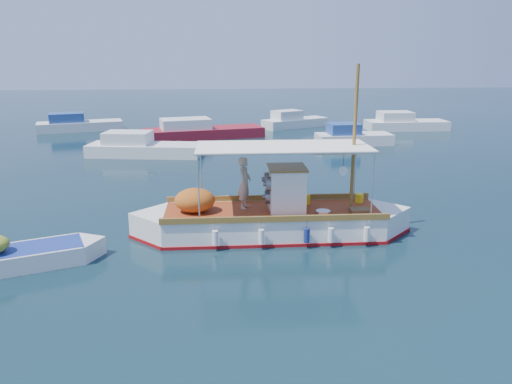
{
  "coord_description": "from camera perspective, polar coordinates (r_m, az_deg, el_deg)",
  "views": [
    {
      "loc": [
        -1.99,
        -17.35,
        6.6
      ],
      "look_at": [
        -0.52,
        0.0,
        1.74
      ],
      "focal_mm": 35.0,
      "sensor_mm": 36.0,
      "label": 1
    }
  ],
  "objects": [
    {
      "name": "bg_boat_far_w",
      "position": [
        46.96,
        -19.73,
        7.21
      ],
      "size": [
        7.49,
        4.15,
        1.8
      ],
      "rotation": [
        0.0,
        0.0,
        0.27
      ],
      "color": "silver",
      "rests_on": "ground"
    },
    {
      "name": "bg_boat_n",
      "position": [
        40.64,
        -6.45,
        6.84
      ],
      "size": [
        9.93,
        4.87,
        1.8
      ],
      "rotation": [
        0.0,
        0.0,
        0.23
      ],
      "color": "maroon",
      "rests_on": "ground"
    },
    {
      "name": "dinghy",
      "position": [
        17.73,
        -25.79,
        -6.93
      ],
      "size": [
        5.17,
        2.85,
        1.35
      ],
      "rotation": [
        0.0,
        0.0,
        0.36
      ],
      "color": "white",
      "rests_on": "ground"
    },
    {
      "name": "bg_boat_ne",
      "position": [
        38.16,
        10.88,
        6.09
      ],
      "size": [
        5.66,
        2.5,
        1.8
      ],
      "rotation": [
        0.0,
        0.0,
        0.06
      ],
      "color": "silver",
      "rests_on": "ground"
    },
    {
      "name": "bg_boat_e",
      "position": [
        46.86,
        16.54,
        7.46
      ],
      "size": [
        7.09,
        2.61,
        1.8
      ],
      "rotation": [
        0.0,
        0.0,
        -0.0
      ],
      "color": "silver",
      "rests_on": "ground"
    },
    {
      "name": "fishing_caique",
      "position": [
        18.72,
        1.66,
        -3.2
      ],
      "size": [
        10.6,
        3.08,
        6.47
      ],
      "rotation": [
        0.0,
        0.0,
        -0.01
      ],
      "color": "white",
      "rests_on": "ground"
    },
    {
      "name": "ground",
      "position": [
        18.67,
        1.6,
        -5.13
      ],
      "size": [
        160.0,
        160.0,
        0.0
      ],
      "primitive_type": "plane",
      "color": "black",
      "rests_on": "ground"
    },
    {
      "name": "bg_boat_far_n",
      "position": [
        46.32,
        4.3,
        7.96
      ],
      "size": [
        6.48,
        4.62,
        1.8
      ],
      "rotation": [
        0.0,
        0.0,
        0.47
      ],
      "color": "silver",
      "rests_on": "ground"
    },
    {
      "name": "bg_boat_nw",
      "position": [
        34.12,
        -12.95,
        4.87
      ],
      "size": [
        7.71,
        3.51,
        1.8
      ],
      "rotation": [
        0.0,
        0.0,
        -0.15
      ],
      "color": "silver",
      "rests_on": "ground"
    }
  ]
}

